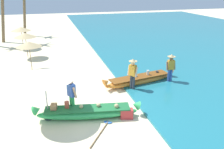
{
  "coord_description": "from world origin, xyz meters",
  "views": [
    {
      "loc": [
        -1.65,
        -8.64,
        5.24
      ],
      "look_at": [
        1.36,
        2.21,
        0.9
      ],
      "focal_mm": 37.17,
      "sensor_mm": 36.0,
      "label": 1
    }
  ],
  "objects_px": {
    "boat_green_foreground": "(87,112)",
    "person_tourist_customer": "(72,95)",
    "boat_orange_midground": "(140,80)",
    "person_vendor_assistant": "(171,67)",
    "patio_umbrella_large": "(44,75)",
    "cooler_box": "(127,114)",
    "person_vendor_hatted": "(133,72)",
    "paddle": "(102,130)"
  },
  "relations": [
    {
      "from": "boat_green_foreground",
      "to": "paddle",
      "type": "bearing_deg",
      "value": -69.28
    },
    {
      "from": "person_vendor_assistant",
      "to": "boat_green_foreground",
      "type": "bearing_deg",
      "value": -154.2
    },
    {
      "from": "person_vendor_hatted",
      "to": "person_tourist_customer",
      "type": "height_order",
      "value": "person_vendor_hatted"
    },
    {
      "from": "boat_orange_midground",
      "to": "person_vendor_assistant",
      "type": "distance_m",
      "value": 1.89
    },
    {
      "from": "person_tourist_customer",
      "to": "boat_orange_midground",
      "type": "bearing_deg",
      "value": 29.9
    },
    {
      "from": "person_tourist_customer",
      "to": "person_vendor_hatted",
      "type": "bearing_deg",
      "value": 25.99
    },
    {
      "from": "person_vendor_hatted",
      "to": "cooler_box",
      "type": "xyz_separation_m",
      "value": [
        -1.18,
        -2.54,
        -0.81
      ]
    },
    {
      "from": "boat_orange_midground",
      "to": "person_tourist_customer",
      "type": "bearing_deg",
      "value": -150.1
    },
    {
      "from": "boat_green_foreground",
      "to": "person_vendor_assistant",
      "type": "height_order",
      "value": "person_vendor_assistant"
    },
    {
      "from": "boat_green_foreground",
      "to": "paddle",
      "type": "relative_size",
      "value": 2.8
    },
    {
      "from": "boat_orange_midground",
      "to": "cooler_box",
      "type": "xyz_separation_m",
      "value": [
        -1.88,
        -3.23,
        -0.05
      ]
    },
    {
      "from": "person_vendor_hatted",
      "to": "patio_umbrella_large",
      "type": "bearing_deg",
      "value": -158.65
    },
    {
      "from": "person_vendor_assistant",
      "to": "patio_umbrella_large",
      "type": "xyz_separation_m",
      "value": [
        -6.79,
        -2.13,
        1.01
      ]
    },
    {
      "from": "person_tourist_customer",
      "to": "patio_umbrella_large",
      "type": "height_order",
      "value": "patio_umbrella_large"
    },
    {
      "from": "person_vendor_assistant",
      "to": "cooler_box",
      "type": "xyz_separation_m",
      "value": [
        -3.61,
        -2.97,
        -0.77
      ]
    },
    {
      "from": "boat_orange_midground",
      "to": "paddle",
      "type": "height_order",
      "value": "boat_orange_midground"
    },
    {
      "from": "boat_green_foreground",
      "to": "boat_orange_midground",
      "type": "distance_m",
      "value": 4.45
    },
    {
      "from": "boat_orange_midground",
      "to": "cooler_box",
      "type": "height_order",
      "value": "boat_orange_midground"
    },
    {
      "from": "boat_green_foreground",
      "to": "paddle",
      "type": "height_order",
      "value": "boat_green_foreground"
    },
    {
      "from": "person_vendor_hatted",
      "to": "cooler_box",
      "type": "distance_m",
      "value": 2.91
    },
    {
      "from": "person_vendor_hatted",
      "to": "cooler_box",
      "type": "bearing_deg",
      "value": -114.9
    },
    {
      "from": "person_vendor_assistant",
      "to": "patio_umbrella_large",
      "type": "bearing_deg",
      "value": -162.54
    },
    {
      "from": "boat_orange_midground",
      "to": "person_tourist_customer",
      "type": "height_order",
      "value": "person_tourist_customer"
    },
    {
      "from": "person_vendor_assistant",
      "to": "patio_umbrella_large",
      "type": "relative_size",
      "value": 0.71
    },
    {
      "from": "boat_orange_midground",
      "to": "person_vendor_assistant",
      "type": "relative_size",
      "value": 2.71
    },
    {
      "from": "person_vendor_hatted",
      "to": "patio_umbrella_large",
      "type": "relative_size",
      "value": 0.74
    },
    {
      "from": "boat_green_foreground",
      "to": "person_tourist_customer",
      "type": "distance_m",
      "value": 0.99
    },
    {
      "from": "patio_umbrella_large",
      "to": "boat_green_foreground",
      "type": "bearing_deg",
      "value": -13.52
    },
    {
      "from": "person_vendor_hatted",
      "to": "paddle",
      "type": "xyz_separation_m",
      "value": [
        -2.37,
        -3.15,
        -0.99
      ]
    },
    {
      "from": "person_vendor_hatted",
      "to": "cooler_box",
      "type": "height_order",
      "value": "person_vendor_hatted"
    },
    {
      "from": "boat_orange_midground",
      "to": "paddle",
      "type": "relative_size",
      "value": 2.85
    },
    {
      "from": "person_vendor_hatted",
      "to": "person_vendor_assistant",
      "type": "distance_m",
      "value": 2.47
    },
    {
      "from": "boat_orange_midground",
      "to": "cooler_box",
      "type": "relative_size",
      "value": 8.77
    },
    {
      "from": "person_tourist_customer",
      "to": "patio_umbrella_large",
      "type": "distance_m",
      "value": 1.46
    },
    {
      "from": "paddle",
      "to": "boat_green_foreground",
      "type": "bearing_deg",
      "value": 110.72
    },
    {
      "from": "boat_orange_midground",
      "to": "patio_umbrella_large",
      "type": "relative_size",
      "value": 1.92
    },
    {
      "from": "patio_umbrella_large",
      "to": "person_vendor_hatted",
      "type": "bearing_deg",
      "value": 21.35
    },
    {
      "from": "person_vendor_hatted",
      "to": "patio_umbrella_large",
      "type": "distance_m",
      "value": 4.77
    },
    {
      "from": "person_tourist_customer",
      "to": "cooler_box",
      "type": "height_order",
      "value": "person_tourist_customer"
    },
    {
      "from": "cooler_box",
      "to": "paddle",
      "type": "bearing_deg",
      "value": -138.25
    },
    {
      "from": "person_tourist_customer",
      "to": "person_vendor_assistant",
      "type": "height_order",
      "value": "person_vendor_assistant"
    },
    {
      "from": "cooler_box",
      "to": "paddle",
      "type": "xyz_separation_m",
      "value": [
        -1.19,
        -0.61,
        -0.18
      ]
    }
  ]
}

